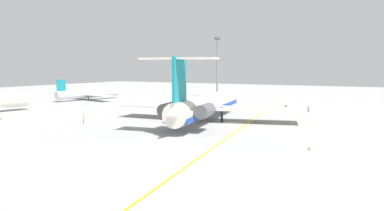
{
  "coord_description": "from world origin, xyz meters",
  "views": [
    {
      "loc": [
        -71.65,
        -30.21,
        11.79
      ],
      "look_at": [
        0.61,
        8.79,
        3.18
      ],
      "focal_mm": 34.34,
      "sensor_mm": 36.0,
      "label": 1
    }
  ],
  "objects_px": {
    "ground_crew_near_tail": "(171,103)",
    "safety_cone_wingtip": "(167,106)",
    "main_jetliner": "(206,105)",
    "safety_cone_nose": "(309,148)",
    "ground_crew_portside": "(286,107)",
    "light_mast": "(217,64)",
    "ground_crew_starboard": "(84,118)",
    "ground_crew_near_nose": "(308,108)",
    "safety_cone_tail": "(163,106)",
    "airliner_mid_left": "(90,94)"
  },
  "relations": [
    {
      "from": "ground_crew_near_tail",
      "to": "safety_cone_wingtip",
      "type": "relative_size",
      "value": 3.11
    },
    {
      "from": "main_jetliner",
      "to": "safety_cone_nose",
      "type": "distance_m",
      "value": 30.93
    },
    {
      "from": "ground_crew_near_tail",
      "to": "safety_cone_nose",
      "type": "relative_size",
      "value": 3.11
    },
    {
      "from": "safety_cone_nose",
      "to": "ground_crew_portside",
      "type": "bearing_deg",
      "value": 18.1
    },
    {
      "from": "light_mast",
      "to": "ground_crew_starboard",
      "type": "bearing_deg",
      "value": -177.38
    },
    {
      "from": "ground_crew_near_nose",
      "to": "safety_cone_tail",
      "type": "height_order",
      "value": "ground_crew_near_nose"
    },
    {
      "from": "ground_crew_near_tail",
      "to": "safety_cone_tail",
      "type": "distance_m",
      "value": 2.64
    },
    {
      "from": "safety_cone_tail",
      "to": "light_mast",
      "type": "relative_size",
      "value": 0.02
    },
    {
      "from": "ground_crew_near_tail",
      "to": "airliner_mid_left",
      "type": "bearing_deg",
      "value": 12.72
    },
    {
      "from": "safety_cone_nose",
      "to": "light_mast",
      "type": "relative_size",
      "value": 0.02
    },
    {
      "from": "main_jetliner",
      "to": "ground_crew_near_nose",
      "type": "height_order",
      "value": "main_jetliner"
    },
    {
      "from": "airliner_mid_left",
      "to": "ground_crew_near_tail",
      "type": "bearing_deg",
      "value": -83.78
    },
    {
      "from": "airliner_mid_left",
      "to": "ground_crew_near_nose",
      "type": "bearing_deg",
      "value": -74.93
    },
    {
      "from": "airliner_mid_left",
      "to": "safety_cone_nose",
      "type": "distance_m",
      "value": 97.09
    },
    {
      "from": "ground_crew_near_nose",
      "to": "safety_cone_nose",
      "type": "distance_m",
      "value": 46.67
    },
    {
      "from": "ground_crew_near_nose",
      "to": "light_mast",
      "type": "xyz_separation_m",
      "value": [
        34.11,
        41.87,
        11.79
      ]
    },
    {
      "from": "ground_crew_near_tail",
      "to": "ground_crew_starboard",
      "type": "relative_size",
      "value": 1.04
    },
    {
      "from": "ground_crew_near_tail",
      "to": "safety_cone_tail",
      "type": "height_order",
      "value": "ground_crew_near_tail"
    },
    {
      "from": "safety_cone_wingtip",
      "to": "airliner_mid_left",
      "type": "bearing_deg",
      "value": 78.61
    },
    {
      "from": "ground_crew_portside",
      "to": "safety_cone_nose",
      "type": "xyz_separation_m",
      "value": [
        -43.78,
        -14.31,
        -0.87
      ]
    },
    {
      "from": "main_jetliner",
      "to": "safety_cone_wingtip",
      "type": "xyz_separation_m",
      "value": [
        20.41,
        23.09,
        -3.42
      ]
    },
    {
      "from": "ground_crew_near_tail",
      "to": "safety_cone_nose",
      "type": "distance_m",
      "value": 62.01
    },
    {
      "from": "ground_crew_portside",
      "to": "light_mast",
      "type": "relative_size",
      "value": 0.08
    },
    {
      "from": "ground_crew_starboard",
      "to": "main_jetliner",
      "type": "bearing_deg",
      "value": 162.22
    },
    {
      "from": "ground_crew_near_nose",
      "to": "ground_crew_starboard",
      "type": "relative_size",
      "value": 1.05
    },
    {
      "from": "main_jetliner",
      "to": "ground_crew_near_tail",
      "type": "bearing_deg",
      "value": 35.84
    },
    {
      "from": "ground_crew_starboard",
      "to": "safety_cone_wingtip",
      "type": "bearing_deg",
      "value": -138.51
    },
    {
      "from": "main_jetliner",
      "to": "ground_crew_near_tail",
      "type": "height_order",
      "value": "main_jetliner"
    },
    {
      "from": "safety_cone_wingtip",
      "to": "ground_crew_starboard",
      "type": "bearing_deg",
      "value": -178.52
    },
    {
      "from": "airliner_mid_left",
      "to": "safety_cone_nose",
      "type": "height_order",
      "value": "airliner_mid_left"
    },
    {
      "from": "main_jetliner",
      "to": "safety_cone_wingtip",
      "type": "bearing_deg",
      "value": 38.87
    },
    {
      "from": "airliner_mid_left",
      "to": "light_mast",
      "type": "bearing_deg",
      "value": -30.54
    },
    {
      "from": "main_jetliner",
      "to": "ground_crew_near_tail",
      "type": "relative_size",
      "value": 27.1
    },
    {
      "from": "main_jetliner",
      "to": "ground_crew_near_tail",
      "type": "distance_m",
      "value": 31.57
    },
    {
      "from": "ground_crew_near_nose",
      "to": "safety_cone_wingtip",
      "type": "xyz_separation_m",
      "value": [
        -7.61,
        39.27,
        -0.81
      ]
    },
    {
      "from": "ground_crew_starboard",
      "to": "safety_cone_wingtip",
      "type": "relative_size",
      "value": 2.98
    },
    {
      "from": "main_jetliner",
      "to": "airliner_mid_left",
      "type": "height_order",
      "value": "main_jetliner"
    },
    {
      "from": "main_jetliner",
      "to": "ground_crew_starboard",
      "type": "xyz_separation_m",
      "value": [
        -13.98,
        22.2,
        -2.66
      ]
    },
    {
      "from": "ground_crew_starboard",
      "to": "safety_cone_wingtip",
      "type": "distance_m",
      "value": 34.41
    },
    {
      "from": "ground_crew_near_tail",
      "to": "ground_crew_portside",
      "type": "relative_size",
      "value": 0.95
    },
    {
      "from": "ground_crew_near_tail",
      "to": "light_mast",
      "type": "bearing_deg",
      "value": -63.85
    },
    {
      "from": "ground_crew_near_nose",
      "to": "main_jetliner",
      "type": "bearing_deg",
      "value": -18.58
    },
    {
      "from": "ground_crew_portside",
      "to": "safety_cone_wingtip",
      "type": "bearing_deg",
      "value": 87.08
    },
    {
      "from": "ground_crew_near_tail",
      "to": "safety_cone_wingtip",
      "type": "xyz_separation_m",
      "value": [
        -1.65,
        0.65,
        -0.81
      ]
    },
    {
      "from": "ground_crew_starboard",
      "to": "ground_crew_near_nose",
      "type": "bearing_deg",
      "value": 177.59
    },
    {
      "from": "main_jetliner",
      "to": "safety_cone_tail",
      "type": "relative_size",
      "value": 84.32
    },
    {
      "from": "ground_crew_starboard",
      "to": "safety_cone_nose",
      "type": "relative_size",
      "value": 2.98
    },
    {
      "from": "ground_crew_portside",
      "to": "airliner_mid_left",
      "type": "bearing_deg",
      "value": 76.13
    },
    {
      "from": "airliner_mid_left",
      "to": "ground_crew_near_nose",
      "type": "xyz_separation_m",
      "value": [
        0.07,
        -76.72,
        -1.15
      ]
    },
    {
      "from": "ground_crew_near_tail",
      "to": "safety_cone_wingtip",
      "type": "distance_m",
      "value": 1.95
    }
  ]
}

